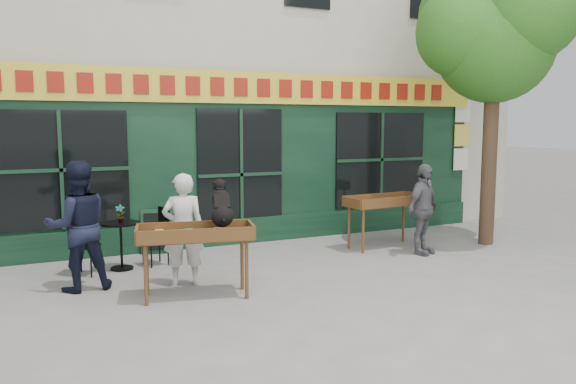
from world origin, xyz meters
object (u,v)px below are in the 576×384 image
object	(u,v)px
dog	(221,201)
bistro_table	(121,236)
man_right	(423,209)
man_left	(78,226)
book_cart_right	(385,204)
woman	(183,229)
book_cart_center	(196,237)

from	to	relation	value
dog	bistro_table	size ratio (longest dim) A/B	0.79
man_right	man_left	distance (m)	5.75
man_right	man_left	world-z (taller)	man_left
book_cart_right	woman	bearing A→B (deg)	-171.98
bistro_table	man_left	xyz separation A→B (m)	(-0.70, -0.90, 0.37)
woman	book_cart_right	bearing A→B (deg)	-155.75
book_cart_right	man_right	distance (m)	0.81
dog	woman	xyz separation A→B (m)	(-0.35, 0.70, -0.47)
book_cart_center	book_cart_right	size ratio (longest dim) A/B	1.04
book_cart_center	bistro_table	distance (m)	2.06
bistro_table	man_left	distance (m)	1.20
book_cart_center	book_cart_right	bearing A→B (deg)	32.70
book_cart_right	bistro_table	bearing A→B (deg)	171.15
book_cart_center	bistro_table	size ratio (longest dim) A/B	2.10
woman	man_right	bearing A→B (deg)	-166.29
book_cart_center	woman	bearing A→B (deg)	102.21
woman	man_left	distance (m)	1.44
book_cart_center	man_right	world-z (taller)	man_right
book_cart_center	book_cart_right	distance (m)	4.32
book_cart_center	bistro_table	xyz separation A→B (m)	(-0.69, 1.91, -0.28)
woman	man_right	xyz separation A→B (m)	(4.35, 0.11, -0.01)
book_cart_right	bistro_table	size ratio (longest dim) A/B	2.03
dog	man_right	distance (m)	4.11
dog	man_right	bearing A→B (deg)	23.71
book_cart_right	man_left	distance (m)	5.47
book_cart_center	dog	xyz separation A→B (m)	(0.35, -0.05, 0.47)
man_right	book_cart_center	bearing A→B (deg)	165.94
book_cart_right	man_left	xyz separation A→B (m)	(-5.45, -0.50, 0.09)
book_cart_center	man_left	distance (m)	1.73
man_left	dog	bearing A→B (deg)	143.32
dog	bistro_table	bearing A→B (deg)	130.20
woman	book_cart_right	world-z (taller)	woman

